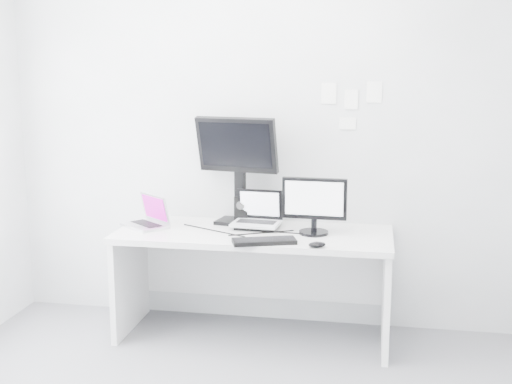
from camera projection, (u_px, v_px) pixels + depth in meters
back_wall at (263, 132)px, 4.56m from camera, size 3.60×0.00×3.60m
desk at (254, 285)px, 4.41m from camera, size 1.80×0.70×0.73m
macbook at (144, 210)px, 4.45m from camera, size 0.38×0.37×0.23m
speaker at (242, 209)px, 4.57m from camera, size 0.12×0.12×0.19m
dell_laptop at (256, 210)px, 4.39m from camera, size 0.33×0.27×0.26m
rear_monitor at (238, 169)px, 4.49m from camera, size 0.58×0.30×0.76m
samsung_monitor at (314, 205)px, 4.24m from camera, size 0.42×0.21×0.38m
keyboard at (264, 241)px, 4.05m from camera, size 0.41×0.26×0.03m
mouse at (317, 245)px, 3.96m from camera, size 0.12×0.10×0.03m
wall_note_0 at (329, 93)px, 4.42m from camera, size 0.10×0.00×0.14m
wall_note_1 at (351, 99)px, 4.40m from camera, size 0.09×0.00×0.13m
wall_note_2 at (374, 92)px, 4.37m from camera, size 0.10×0.00×0.14m
wall_note_3 at (348, 123)px, 4.44m from camera, size 0.11×0.00×0.08m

